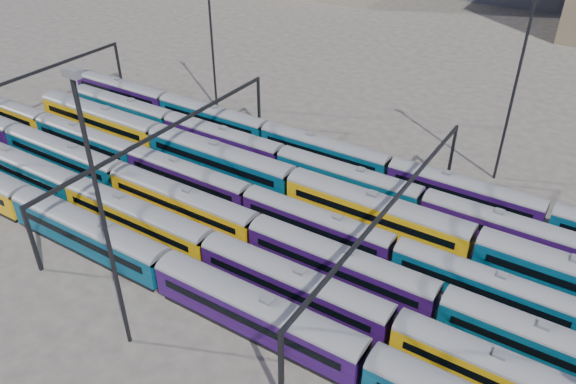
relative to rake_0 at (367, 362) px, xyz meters
The scene contains 14 objects.
ground 21.39m from the rake_0, 134.97° to the left, with size 500.00×500.00×0.00m, color #3D3733.
rake_0 is the anchor object (origin of this frame).
rake_1 11.30m from the rake_0, 153.73° to the left, with size 143.46×3.00×5.04m.
rake_2 30.18m from the rake_0, 160.65° to the left, with size 144.20×3.01×5.07m.
rake_3 27.19m from the rake_0, 146.52° to the left, with size 111.21×2.72×4.55m.
rake_4 20.18m from the rake_0, 82.26° to the left, with size 133.69×3.26×5.50m.
rake_5 25.47m from the rake_0, 100.98° to the left, with size 117.18×2.86×4.80m.
rake_6 32.02m from the rake_0, 110.44° to the left, with size 115.10×2.81×4.72m.
gantry_0 66.81m from the rake_0, 167.00° to the left, with size 0.35×40.35×8.03m.
gantry_1 38.27m from the rake_0, 156.79° to the left, with size 0.35×40.35×8.03m.
gantry_2 16.30m from the rake_0, 108.38° to the left, with size 0.35×40.35×8.03m.
mast_1 59.30m from the rake_0, 140.56° to the left, with size 1.40×0.50×25.60m.
mast_2 23.93m from the rake_0, 160.70° to the right, with size 1.40×0.50×25.60m.
mast_3 40.56m from the rake_0, 89.98° to the left, with size 1.40×0.50×25.60m.
Camera 1 is at (25.88, -44.04, 38.77)m, focal length 35.00 mm.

